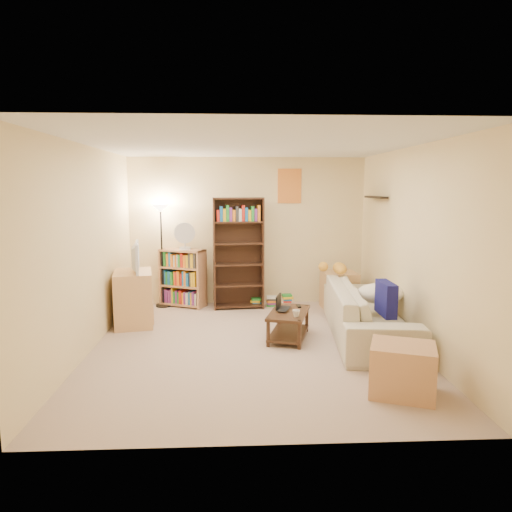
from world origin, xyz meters
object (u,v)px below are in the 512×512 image
at_px(desk_fan, 185,236).
at_px(tabby_cat, 337,268).
at_px(side_table, 339,290).
at_px(laptop, 287,309).
at_px(end_cabinet, 402,370).
at_px(floor_lamp, 161,225).
at_px(coffee_table, 289,322).
at_px(mug, 296,313).
at_px(television, 132,257).
at_px(tv_stand, 134,298).
at_px(sofa, 367,312).
at_px(short_bookshelf, 183,278).
at_px(tall_bookshelf, 238,251).

bearing_deg(desk_fan, tabby_cat, -18.30).
relative_size(desk_fan, side_table, 0.74).
height_order(laptop, end_cabinet, end_cabinet).
distance_m(tabby_cat, floor_lamp, 2.95).
distance_m(coffee_table, end_cabinet, 1.92).
bearing_deg(desk_fan, mug, -51.22).
bearing_deg(television, tv_stand, 79.13).
xyz_separation_m(sofa, side_table, (-0.04, 1.46, -0.04)).
height_order(short_bookshelf, end_cabinet, short_bookshelf).
xyz_separation_m(mug, end_cabinet, (0.84, -1.44, -0.17)).
bearing_deg(tv_stand, tall_bookshelf, 18.25).
distance_m(sofa, side_table, 1.46).
distance_m(sofa, tall_bookshelf, 2.42).
distance_m(desk_fan, side_table, 2.71).
relative_size(coffee_table, tall_bookshelf, 0.51).
bearing_deg(end_cabinet, television, 141.74).
distance_m(mug, desk_fan, 2.67).
bearing_deg(tall_bookshelf, end_cabinet, -69.40).
distance_m(television, side_table, 3.36).
height_order(sofa, short_bookshelf, short_bookshelf).
height_order(desk_fan, side_table, desk_fan).
height_order(television, desk_fan, desk_fan).
xyz_separation_m(laptop, tv_stand, (-2.18, 0.69, 0.01)).
xyz_separation_m(tv_stand, side_table, (3.21, 0.73, -0.09)).
height_order(coffee_table, television, television).
relative_size(tabby_cat, laptop, 1.48).
relative_size(short_bookshelf, side_table, 1.58).
height_order(laptop, tall_bookshelf, tall_bookshelf).
bearing_deg(laptop, coffee_table, -148.98).
relative_size(sofa, tv_stand, 3.08).
bearing_deg(end_cabinet, tall_bookshelf, 115.18).
distance_m(tall_bookshelf, desk_fan, 0.93).
relative_size(coffee_table, desk_fan, 2.06).
xyz_separation_m(short_bookshelf, desk_fan, (0.05, -0.05, 0.72)).
xyz_separation_m(coffee_table, floor_lamp, (-1.92, 1.78, 1.14)).
xyz_separation_m(sofa, coffee_table, (-1.06, -0.01, -0.11)).
relative_size(tall_bookshelf, end_cabinet, 3.07).
xyz_separation_m(tabby_cat, short_bookshelf, (-2.43, 0.83, -0.30)).
bearing_deg(television, sofa, -113.58).
bearing_deg(floor_lamp, tabby_cat, -16.74).
height_order(tall_bookshelf, end_cabinet, tall_bookshelf).
bearing_deg(tall_bookshelf, desk_fan, 167.52).
bearing_deg(tabby_cat, short_bookshelf, 161.10).
xyz_separation_m(tabby_cat, coffee_table, (-0.84, -0.94, -0.55)).
xyz_separation_m(coffee_table, tall_bookshelf, (-0.65, 1.61, 0.74)).
xyz_separation_m(tabby_cat, television, (-3.03, -0.20, 0.22)).
relative_size(side_table, end_cabinet, 1.03).
bearing_deg(laptop, television, 91.45).
distance_m(sofa, laptop, 1.07).
xyz_separation_m(sofa, tabby_cat, (-0.22, 0.93, 0.44)).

